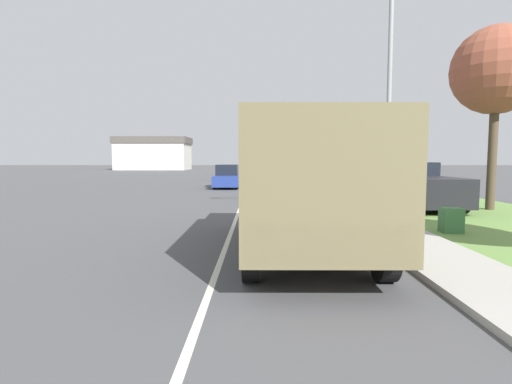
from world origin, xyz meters
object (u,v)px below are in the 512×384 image
Objects in this scene: car_second_ahead at (227,177)px; car_third_ahead at (230,174)px; military_truck at (304,181)px; car_nearest_ahead at (279,186)px; pickup_truck at (419,186)px; lamp_post at (383,74)px.

car_third_ahead is at bearing 93.05° from car_second_ahead.
military_truck reaches higher than car_nearest_ahead.
lamp_post reaches higher than pickup_truck.
pickup_truck reaches higher than car_third_ahead.
pickup_truck is at bearing -65.80° from car_third_ahead.
car_nearest_ahead is at bearing 145.52° from pickup_truck.
military_truck is 1.51× the size of car_second_ahead.
lamp_post is (5.99, -16.28, 3.89)m from car_second_ahead.
lamp_post reaches higher than car_second_ahead.
car_nearest_ahead is 9.78m from lamp_post.
car_second_ahead is 0.90× the size of pickup_truck.
lamp_post reaches higher than car_nearest_ahead.
car_second_ahead reaches higher than car_nearest_ahead.
car_second_ahead is at bearing 127.78° from pickup_truck.
pickup_truck is (5.82, 8.13, -0.68)m from military_truck.
pickup_truck is at bearing 54.40° from military_truck.
car_second_ahead is at bearing 99.26° from military_truck.
pickup_truck reaches higher than car_nearest_ahead.
military_truck is at bearing -80.74° from car_second_ahead.
car_second_ahead is at bearing 110.21° from lamp_post.
pickup_truck reaches higher than car_second_ahead.
lamp_post is (6.50, -25.88, 3.99)m from car_third_ahead.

